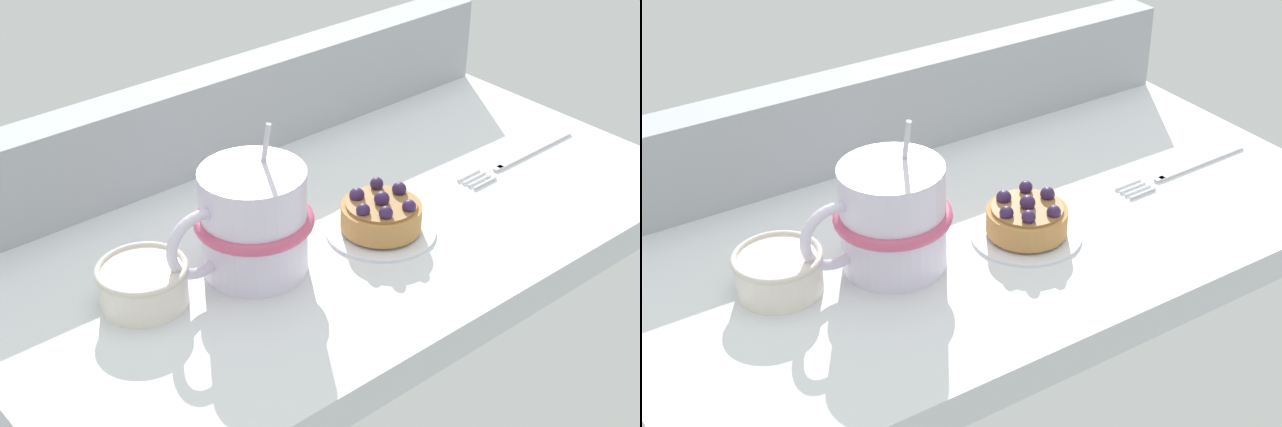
% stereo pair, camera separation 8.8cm
% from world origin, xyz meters
% --- Properties ---
extents(ground_plane, '(0.73, 0.40, 0.04)m').
position_xyz_m(ground_plane, '(0.00, 0.00, -0.02)').
color(ground_plane, silver).
extents(window_rail_back, '(0.72, 0.05, 0.10)m').
position_xyz_m(window_rail_back, '(0.00, 0.18, 0.05)').
color(window_rail_back, '#9EA3A8').
rests_on(window_rail_back, ground_plane).
extents(dessert_plate, '(0.11, 0.11, 0.01)m').
position_xyz_m(dessert_plate, '(0.02, -0.05, 0.00)').
color(dessert_plate, silver).
rests_on(dessert_plate, ground_plane).
extents(raspberry_tart, '(0.08, 0.08, 0.04)m').
position_xyz_m(raspberry_tart, '(0.02, -0.05, 0.02)').
color(raspberry_tart, '#B77F42').
rests_on(raspberry_tart, dessert_plate).
extents(coffee_mug, '(0.14, 0.11, 0.14)m').
position_xyz_m(coffee_mug, '(-0.11, -0.02, 0.05)').
color(coffee_mug, silver).
rests_on(coffee_mug, ground_plane).
extents(dessert_fork, '(0.18, 0.03, 0.01)m').
position_xyz_m(dessert_fork, '(0.24, -0.04, 0.00)').
color(dessert_fork, silver).
rests_on(dessert_fork, ground_plane).
extents(sugar_bowl, '(0.08, 0.08, 0.04)m').
position_xyz_m(sugar_bowl, '(-0.21, 0.00, 0.02)').
color(sugar_bowl, silver).
rests_on(sugar_bowl, ground_plane).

